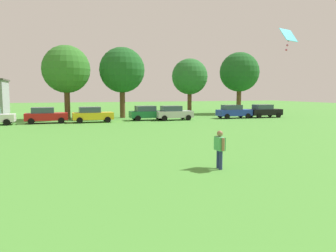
{
  "coord_description": "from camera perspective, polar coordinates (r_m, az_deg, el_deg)",
  "views": [
    {
      "loc": [
        1.17,
        1.79,
        3.31
      ],
      "look_at": [
        4.24,
        11.0,
        2.3
      ],
      "focal_mm": 35.2,
      "sensor_mm": 36.0,
      "label": 1
    }
  ],
  "objects": [
    {
      "name": "parked_car_yellow_2",
      "position": [
        36.72,
        -13.01,
        1.95
      ],
      "size": [
        4.3,
        2.02,
        1.68
      ],
      "color": "yellow",
      "rests_on": "ground"
    },
    {
      "name": "parked_car_green_3",
      "position": [
        38.56,
        -3.56,
        2.28
      ],
      "size": [
        4.3,
        2.02,
        1.68
      ],
      "color": "#196B38",
      "rests_on": "ground"
    },
    {
      "name": "parked_car_blue_5",
      "position": [
        42.22,
        11.27,
        2.49
      ],
      "size": [
        4.3,
        2.02,
        1.68
      ],
      "color": "#1E38AD",
      "rests_on": "ground"
    },
    {
      "name": "tree_right",
      "position": [
        48.87,
        3.78,
        8.51
      ],
      "size": [
        5.24,
        5.24,
        8.17
      ],
      "color": "brown",
      "rests_on": "ground"
    },
    {
      "name": "parked_car_black_6",
      "position": [
        44.42,
        16.32,
        2.53
      ],
      "size": [
        4.3,
        2.02,
        1.68
      ],
      "color": "black",
      "rests_on": "ground"
    },
    {
      "name": "adult_bystander",
      "position": [
        14.29,
        8.94,
        -3.48
      ],
      "size": [
        0.33,
        0.79,
        1.67
      ],
      "rotation": [
        0.0,
        0.0,
        4.67
      ],
      "color": "navy",
      "rests_on": "ground"
    },
    {
      "name": "kite",
      "position": [
        16.97,
        20.12,
        14.29
      ],
      "size": [
        1.05,
        0.74,
        1.05
      ],
      "color": "#3FBFE5"
    },
    {
      "name": "tree_far_right",
      "position": [
        51.84,
        12.26,
        9.08
      ],
      "size": [
        5.97,
        5.97,
        9.3
      ],
      "color": "brown",
      "rests_on": "ground"
    },
    {
      "name": "tree_center_left",
      "position": [
        41.66,
        -17.21,
        9.33
      ],
      "size": [
        5.67,
        5.67,
        8.84
      ],
      "color": "brown",
      "rests_on": "ground"
    },
    {
      "name": "tree_center_right",
      "position": [
        42.69,
        -7.97,
        9.53
      ],
      "size": [
        5.73,
        5.73,
        8.93
      ],
      "color": "brown",
      "rests_on": "ground"
    },
    {
      "name": "parked_car_silver_4",
      "position": [
        38.62,
        0.92,
        2.29
      ],
      "size": [
        4.3,
        2.02,
        1.68
      ],
      "color": "silver",
      "rests_on": "ground"
    },
    {
      "name": "parked_car_red_1",
      "position": [
        37.09,
        -20.44,
        1.77
      ],
      "size": [
        4.3,
        2.02,
        1.68
      ],
      "color": "red",
      "rests_on": "ground"
    },
    {
      "name": "ground_plane",
      "position": [
        28.43,
        -20.68,
        -1.13
      ],
      "size": [
        160.0,
        160.0,
        0.0
      ],
      "primitive_type": "plane",
      "color": "#4C9338"
    }
  ]
}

